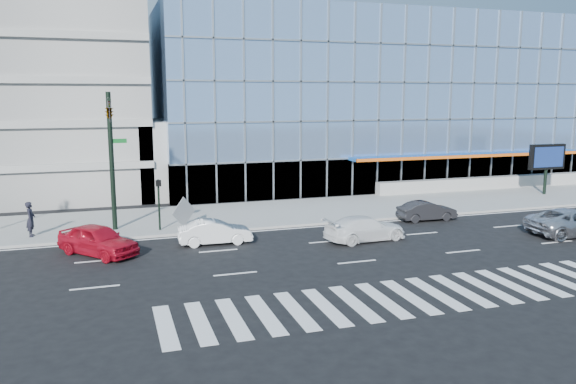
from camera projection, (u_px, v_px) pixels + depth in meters
name	position (u px, v px, depth m)	size (l,w,h in m)	color
ground	(326.00, 242.00, 30.84)	(160.00, 160.00, 0.00)	black
sidewalk	(283.00, 212.00, 38.33)	(120.00, 8.00, 0.15)	gray
theatre_building	(359.00, 100.00, 58.20)	(42.00, 26.00, 15.00)	#7FA4D4
ramp_block	(175.00, 157.00, 45.40)	(6.00, 8.00, 6.00)	gray
retaining_wall	(533.00, 180.00, 48.89)	(30.00, 0.80, 1.00)	gray
traffic_signal	(110.00, 128.00, 30.75)	(1.14, 5.74, 8.00)	black
ped_signal_post	(159.00, 197.00, 32.54)	(0.30, 0.33, 3.00)	black
marquee_sign	(547.00, 158.00, 44.49)	(3.20, 0.43, 4.00)	black
silver_suv	(575.00, 222.00, 32.20)	(2.54, 5.50, 1.53)	silver
white_suv	(365.00, 228.00, 31.01)	(1.91, 4.70, 1.36)	white
white_sedan	(215.00, 232.00, 30.31)	(1.38, 3.95, 1.30)	white
dark_sedan	(427.00, 211.00, 36.02)	(1.32, 3.78, 1.25)	black
red_sedan	(98.00, 240.00, 28.16)	(1.83, 4.55, 1.55)	red
pedestrian	(31.00, 219.00, 31.25)	(0.72, 0.47, 1.97)	black
tilted_panel	(184.00, 212.00, 33.50)	(1.30, 0.06, 1.30)	gray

